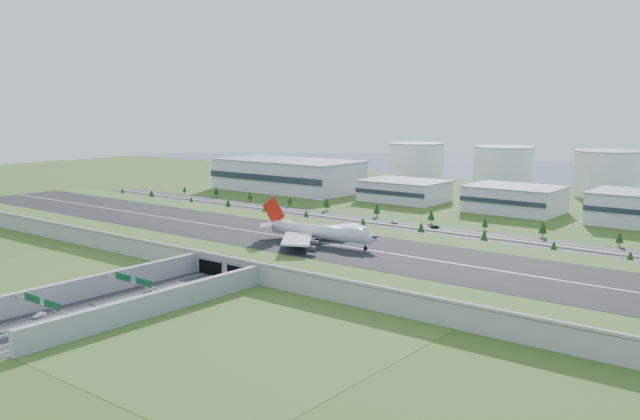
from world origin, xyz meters
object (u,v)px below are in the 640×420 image
Objects in this scene: fuel_tank_a at (417,163)px; car_1 at (40,315)px; car_4 at (275,212)px; boeing_747 at (319,232)px; car_7 at (394,222)px; car_0 at (147,291)px; car_2 at (209,288)px; car_5 at (435,227)px; car_3 at (23,344)px.

fuel_tank_a is 11.23× the size of car_1.
car_1 is at bearing -139.31° from car_4.
car_7 is (-25.86, 105.31, -12.70)m from boeing_747.
car_0 is 0.84× the size of car_7.
car_2 is (129.80, -377.62, -16.61)m from fuel_tank_a.
car_5 is (109.54, 17.05, 0.00)m from car_4.
boeing_747 is at bearing 38.75° from car_7.
car_3 is 1.02× the size of car_5.
car_0 is at bearing -133.60° from car_4.
car_7 reaches higher than car_0.
car_3 is 0.85× the size of car_7.
car_4 is (-86.05, 212.74, 0.05)m from car_1.
car_0 reaches higher than car_2.
boeing_747 is 13.21× the size of car_0.
fuel_tank_a is 399.65m from car_2.
car_3 is (23.01, -18.00, -0.02)m from car_1.
car_3 is at bearing -11.96° from car_5.
car_2 is (16.09, 16.90, -0.06)m from car_0.
car_7 is (106.01, -206.88, -16.54)m from fuel_tank_a.
boeing_747 is at bearing -67.10° from fuel_tank_a.
boeing_747 is 109.17m from car_7.
car_0 is 0.88× the size of car_2.
boeing_747 is at bearing 66.69° from car_1.
car_1 is at bearing 63.96° from car_2.
car_4 is 0.80× the size of car_7.
car_7 reaches higher than car_2.
car_2 is at bearing -126.84° from car_4.
car_4 is (-108.46, 89.43, -12.75)m from boeing_747.
car_4 is 0.96× the size of car_5.
car_2 is at bearing -12.90° from car_5.
boeing_747 is 11.58× the size of car_2.
car_4 is at bearing -62.17° from car_2.
car_0 reaches higher than car_3.
car_3 is 247.79m from car_5.
car_0 is (113.71, -394.51, -16.55)m from fuel_tank_a.
fuel_tank_a is 8.67× the size of car_7.
car_3 is (0.60, -141.31, -12.82)m from boeing_747.
fuel_tank_a is at bearing 84.43° from car_0.
car_5 is (132.94, -205.71, -16.59)m from fuel_tank_a.
car_4 is at bearing 96.09° from car_0.
car_2 is (20.35, 57.88, 0.04)m from car_1.
boeing_747 reaches higher than car_7.
car_3 is 255.21m from car_4.
car_5 reaches higher than car_4.
car_5 is at bearing -57.13° from fuel_tank_a.
car_5 reaches higher than car_3.
car_3 is at bearing -73.72° from fuel_tank_a.
car_5 is at bearing -97.71° from car_2.
car_2 is at bearing -81.32° from car_3.
car_0 is 189.78m from car_5.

